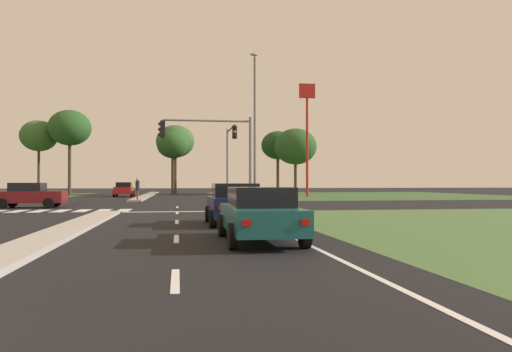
# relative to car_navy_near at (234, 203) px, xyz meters

# --- Properties ---
(ground_plane) EXTENTS (200.00, 200.00, 0.00)m
(ground_plane) POSITION_rel_car_navy_near_xyz_m (-5.67, 15.49, -0.80)
(ground_plane) COLOR black
(grass_verge_far_right) EXTENTS (35.00, 35.00, 0.01)m
(grass_verge_far_right) POSITION_rel_car_navy_near_xyz_m (19.83, 39.99, -0.79)
(grass_verge_far_right) COLOR #385B2D
(grass_verge_far_right) RESTS_ON ground
(median_island_near) EXTENTS (1.20, 22.00, 0.14)m
(median_island_near) POSITION_rel_car_navy_near_xyz_m (-5.67, -3.51, -0.73)
(median_island_near) COLOR #ADA89E
(median_island_near) RESTS_ON ground
(median_island_far) EXTENTS (1.20, 36.00, 0.14)m
(median_island_far) POSITION_rel_car_navy_near_xyz_m (-5.67, 40.49, -0.73)
(median_island_far) COLOR gray
(median_island_far) RESTS_ON ground
(lane_dash_near) EXTENTS (0.14, 2.00, 0.01)m
(lane_dash_near) POSITION_rel_car_navy_near_xyz_m (-2.17, -10.53, -0.79)
(lane_dash_near) COLOR silver
(lane_dash_near) RESTS_ON ground
(lane_dash_second) EXTENTS (0.14, 2.00, 0.01)m
(lane_dash_second) POSITION_rel_car_navy_near_xyz_m (-2.17, -4.53, -0.79)
(lane_dash_second) COLOR silver
(lane_dash_second) RESTS_ON ground
(lane_dash_third) EXTENTS (0.14, 2.00, 0.01)m
(lane_dash_third) POSITION_rel_car_navy_near_xyz_m (-2.17, 1.47, -0.79)
(lane_dash_third) COLOR silver
(lane_dash_third) RESTS_ON ground
(lane_dash_fourth) EXTENTS (0.14, 2.00, 0.01)m
(lane_dash_fourth) POSITION_rel_car_navy_near_xyz_m (-2.17, 7.47, -0.79)
(lane_dash_fourth) COLOR silver
(lane_dash_fourth) RESTS_ON ground
(lane_dash_fifth) EXTENTS (0.14, 2.00, 0.01)m
(lane_dash_fifth) POSITION_rel_car_navy_near_xyz_m (-2.17, 13.47, -0.79)
(lane_dash_fifth) COLOR silver
(lane_dash_fifth) RESTS_ON ground
(edge_line_right) EXTENTS (0.14, 24.00, 0.01)m
(edge_line_right) POSITION_rel_car_navy_near_xyz_m (1.18, -2.51, -0.79)
(edge_line_right) COLOR silver
(edge_line_right) RESTS_ON ground
(stop_bar_near) EXTENTS (6.40, 0.50, 0.01)m
(stop_bar_near) POSITION_rel_car_navy_near_xyz_m (-1.87, 8.49, -0.79)
(stop_bar_near) COLOR silver
(stop_bar_near) RESTS_ON ground
(crosswalk_bar_second) EXTENTS (0.70, 2.80, 0.01)m
(crosswalk_bar_second) POSITION_rel_car_navy_near_xyz_m (-10.92, 10.29, -0.79)
(crosswalk_bar_second) COLOR silver
(crosswalk_bar_second) RESTS_ON ground
(crosswalk_bar_third) EXTENTS (0.70, 2.80, 0.01)m
(crosswalk_bar_third) POSITION_rel_car_navy_near_xyz_m (-9.77, 10.29, -0.79)
(crosswalk_bar_third) COLOR silver
(crosswalk_bar_third) RESTS_ON ground
(crosswalk_bar_fourth) EXTENTS (0.70, 2.80, 0.01)m
(crosswalk_bar_fourth) POSITION_rel_car_navy_near_xyz_m (-8.62, 10.29, -0.79)
(crosswalk_bar_fourth) COLOR silver
(crosswalk_bar_fourth) RESTS_ON ground
(crosswalk_bar_fifth) EXTENTS (0.70, 2.80, 0.01)m
(crosswalk_bar_fifth) POSITION_rel_car_navy_near_xyz_m (-7.47, 10.29, -0.79)
(crosswalk_bar_fifth) COLOR silver
(crosswalk_bar_fifth) RESTS_ON ground
(crosswalk_bar_sixth) EXTENTS (0.70, 2.80, 0.01)m
(crosswalk_bar_sixth) POSITION_rel_car_navy_near_xyz_m (-6.32, 10.29, -0.79)
(crosswalk_bar_sixth) COLOR silver
(crosswalk_bar_sixth) RESTS_ON ground
(crosswalk_bar_seventh) EXTENTS (0.70, 2.80, 0.01)m
(crosswalk_bar_seventh) POSITION_rel_car_navy_near_xyz_m (-5.17, 10.29, -0.79)
(crosswalk_bar_seventh) COLOR silver
(crosswalk_bar_seventh) RESTS_ON ground
(car_navy_near) EXTENTS (2.07, 4.14, 1.56)m
(car_navy_near) POSITION_rel_car_navy_near_xyz_m (0.00, 0.00, 0.00)
(car_navy_near) COLOR #161E47
(car_navy_near) RESTS_ON ground
(car_maroon_third) EXTENTS (4.19, 2.07, 1.58)m
(car_maroon_third) POSITION_rel_car_navy_near_xyz_m (-11.34, 14.11, 0.01)
(car_maroon_third) COLOR maroon
(car_maroon_third) RESTS_ON ground
(car_red_fourth) EXTENTS (2.05, 4.16, 1.61)m
(car_red_fourth) POSITION_rel_car_navy_near_xyz_m (-8.05, 37.65, 0.02)
(car_red_fourth) COLOR #A31919
(car_red_fourth) RESTS_ON ground
(car_teal_fifth) EXTENTS (1.98, 4.61, 1.48)m
(car_teal_fifth) POSITION_rel_car_navy_near_xyz_m (0.05, -5.60, -0.04)
(car_teal_fifth) COLOR #19565B
(car_teal_fifth) RESTS_ON ground
(traffic_signal_near_right) EXTENTS (5.25, 0.32, 5.31)m
(traffic_signal_near_right) POSITION_rel_car_navy_near_xyz_m (-0.04, 8.89, 2.91)
(traffic_signal_near_right) COLOR gray
(traffic_signal_near_right) RESTS_ON ground
(traffic_signal_far_right) EXTENTS (0.32, 5.56, 6.03)m
(traffic_signal_far_right) POSITION_rel_car_navy_near_xyz_m (1.93, 20.12, 3.39)
(traffic_signal_far_right) COLOR gray
(traffic_signal_far_right) RESTS_ON ground
(street_lamp_second) EXTENTS (0.70, 1.88, 10.39)m
(street_lamp_second) POSITION_rel_car_navy_near_xyz_m (3.19, 15.36, 4.92)
(street_lamp_second) COLOR gray
(street_lamp_second) RESTS_ON ground
(pedestrian_at_median) EXTENTS (0.34, 0.34, 1.83)m
(pedestrian_at_median) POSITION_rel_car_navy_near_xyz_m (-5.47, 23.54, 0.46)
(pedestrian_at_median) COLOR maroon
(pedestrian_at_median) RESTS_ON median_island_far
(fastfood_pole_sign) EXTENTS (1.80, 0.40, 12.65)m
(fastfood_pole_sign) POSITION_rel_car_navy_near_xyz_m (12.15, 34.82, 8.35)
(fastfood_pole_sign) COLOR red
(fastfood_pole_sign) RESTS_ON ground
(treeline_second) EXTENTS (4.45, 4.45, 9.17)m
(treeline_second) POSITION_rel_car_navy_near_xyz_m (-18.93, 44.81, 6.46)
(treeline_second) COLOR #423323
(treeline_second) RESTS_ON ground
(treeline_third) EXTENTS (5.03, 5.03, 10.31)m
(treeline_third) POSITION_rel_car_navy_near_xyz_m (-15.03, 43.37, 7.34)
(treeline_third) COLOR #423323
(treeline_third) RESTS_ON ground
(treeline_fourth) EXTENTS (4.02, 4.02, 8.05)m
(treeline_fourth) POSITION_rel_car_navy_near_xyz_m (-2.78, 44.49, 5.49)
(treeline_fourth) COLOR #423323
(treeline_fourth) RESTS_ON ground
(treeline_fifth) EXTENTS (5.14, 5.14, 9.32)m
(treeline_fifth) POSITION_rel_car_navy_near_xyz_m (-2.50, 48.62, 6.31)
(treeline_fifth) COLOR #423323
(treeline_fifth) RESTS_ON ground
(treeline_sixth) EXTENTS (4.62, 4.62, 8.72)m
(treeline_sixth) POSITION_rel_car_navy_near_xyz_m (11.59, 48.41, 5.92)
(treeline_sixth) COLOR #423323
(treeline_sixth) RESTS_ON ground
(treeline_seventh) EXTENTS (5.57, 5.57, 8.67)m
(treeline_seventh) POSITION_rel_car_navy_near_xyz_m (13.11, 44.34, 5.49)
(treeline_seventh) COLOR #423323
(treeline_seventh) RESTS_ON ground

